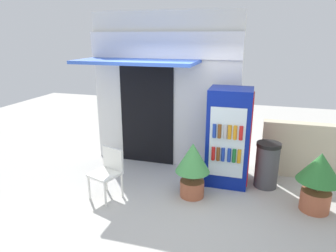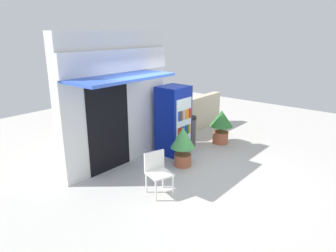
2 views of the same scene
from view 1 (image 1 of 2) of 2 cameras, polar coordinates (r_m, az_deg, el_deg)
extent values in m
plane|color=beige|center=(5.02, -0.56, -14.83)|extent=(16.00, 16.00, 0.00)
cube|color=silver|center=(6.18, -0.44, 6.72)|extent=(3.02, 0.30, 3.10)
cube|color=white|center=(5.91, -1.00, 15.11)|extent=(3.02, 0.08, 0.50)
cube|color=blue|center=(5.61, -6.05, 12.09)|extent=(2.23, 1.01, 0.06)
cube|color=black|center=(6.24, -4.05, 2.24)|extent=(1.14, 0.03, 2.13)
cube|color=navy|center=(5.51, 11.47, -2.04)|extent=(0.74, 0.66, 1.77)
cube|color=silver|center=(5.18, 11.13, -3.22)|extent=(0.59, 0.02, 1.24)
cube|color=red|center=(5.49, 15.42, -2.37)|extent=(0.02, 0.59, 1.59)
cylinder|color=red|center=(5.26, 8.60, -5.18)|extent=(0.06, 0.06, 0.24)
cylinder|color=brown|center=(5.25, 9.52, -5.27)|extent=(0.06, 0.06, 0.24)
cylinder|color=#1938A5|center=(5.24, 10.40, -5.35)|extent=(0.06, 0.06, 0.24)
cylinder|color=#1938A5|center=(5.24, 11.55, -5.45)|extent=(0.06, 0.06, 0.24)
cylinder|color=#196B2D|center=(5.23, 12.46, -5.53)|extent=(0.06, 0.06, 0.24)
cylinder|color=orange|center=(5.23, 13.38, -5.61)|extent=(0.06, 0.06, 0.24)
cylinder|color=#1938A5|center=(5.12, 8.82, -0.90)|extent=(0.06, 0.06, 0.24)
cylinder|color=brown|center=(5.11, 9.77, -0.98)|extent=(0.06, 0.06, 0.24)
cylinder|color=#B2B2B7|center=(5.10, 10.86, -1.07)|extent=(0.06, 0.06, 0.24)
cylinder|color=orange|center=(5.10, 11.65, -1.14)|extent=(0.06, 0.06, 0.24)
cylinder|color=orange|center=(5.09, 12.65, -1.22)|extent=(0.06, 0.06, 0.24)
cylinder|color=red|center=(5.09, 13.73, -1.31)|extent=(0.06, 0.06, 0.24)
cylinder|color=white|center=(5.24, -14.76, -11.32)|extent=(0.04, 0.04, 0.42)
cylinder|color=white|center=(4.99, -11.84, -12.66)|extent=(0.04, 0.04, 0.42)
cylinder|color=white|center=(5.46, -11.68, -9.89)|extent=(0.04, 0.04, 0.42)
cylinder|color=white|center=(5.22, -8.75, -11.07)|extent=(0.04, 0.04, 0.42)
cube|color=white|center=(5.12, -11.91, -8.96)|extent=(0.55, 0.55, 0.04)
cube|color=white|center=(5.16, -10.45, -6.10)|extent=(0.42, 0.18, 0.38)
cylinder|color=#AD5B3D|center=(5.22, 4.59, -11.69)|extent=(0.41, 0.41, 0.29)
cylinder|color=brown|center=(5.12, 4.65, -9.44)|extent=(0.05, 0.05, 0.17)
cone|color=#47994C|center=(4.98, 4.74, -6.00)|extent=(0.58, 0.58, 0.50)
cylinder|color=#AD5B3D|center=(5.33, 26.17, -12.61)|extent=(0.44, 0.44, 0.33)
cylinder|color=brown|center=(5.22, 26.53, -10.17)|extent=(0.05, 0.05, 0.17)
cone|color=#2D7533|center=(5.10, 26.99, -7.01)|extent=(0.65, 0.65, 0.45)
cylinder|color=#47474C|center=(5.69, 18.28, -7.33)|extent=(0.41, 0.41, 0.77)
cylinder|color=black|center=(5.54, 18.67, -3.40)|extent=(0.43, 0.43, 0.06)
cube|color=beige|center=(6.40, 29.22, -4.55)|extent=(2.63, 0.24, 1.07)
camera|label=2|loc=(6.38, -71.84, 9.73)|focal=33.11mm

